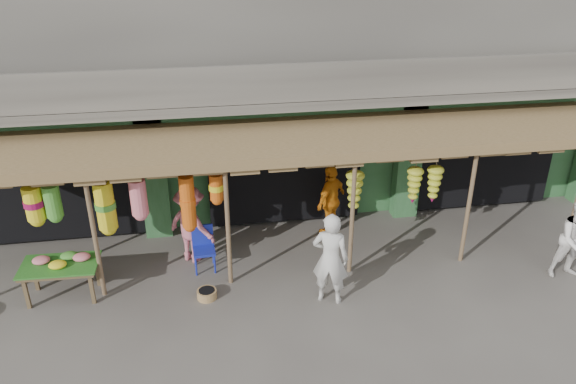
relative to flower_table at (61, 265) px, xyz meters
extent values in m
plane|color=#514C47|center=(4.73, 0.11, -0.70)|extent=(80.00, 80.00, 0.00)
cube|color=#2D6033|center=(4.73, 5.26, 0.80)|extent=(16.00, 5.70, 3.00)
cube|color=gray|center=(4.73, 1.76, 2.50)|extent=(16.00, 0.90, 0.22)
cube|color=gray|center=(4.73, 1.36, 3.00)|extent=(16.00, 0.10, 0.80)
cube|color=#2D6033|center=(4.73, 2.16, 2.15)|extent=(16.00, 0.35, 0.35)
cube|color=yellow|center=(-0.27, 2.08, 2.05)|extent=(1.70, 0.06, 0.55)
cube|color=#B21414|center=(-0.27, 2.04, 2.05)|extent=(1.30, 0.02, 0.30)
cube|color=black|center=(-0.27, 3.11, 0.65)|extent=(3.60, 2.00, 2.50)
cube|color=black|center=(4.73, 3.11, 0.65)|extent=(3.60, 2.00, 2.50)
cube|color=black|center=(9.73, 3.11, 0.65)|extent=(3.60, 2.00, 2.50)
cube|color=#2D6033|center=(1.73, 2.16, 0.80)|extent=(0.60, 0.35, 3.00)
cube|color=#2D6033|center=(7.73, 2.16, 0.80)|extent=(0.60, 0.35, 3.00)
cylinder|color=brown|center=(0.73, -0.09, 0.60)|extent=(0.09, 0.09, 2.60)
cylinder|color=brown|center=(3.23, -0.09, 0.60)|extent=(0.09, 0.09, 2.60)
cylinder|color=brown|center=(5.73, -0.09, 0.60)|extent=(0.09, 0.09, 2.60)
cylinder|color=brown|center=(8.23, -0.09, 0.60)|extent=(0.09, 0.09, 2.60)
cylinder|color=brown|center=(4.48, -0.09, 1.80)|extent=(12.90, 0.08, 0.08)
cylinder|color=brown|center=(1.73, 0.31, 1.65)|extent=(5.50, 0.06, 0.06)
cube|color=brown|center=(4.73, 1.01, 1.98)|extent=(14.00, 2.70, 0.22)
cube|color=brown|center=(-0.63, -0.30, -0.38)|extent=(0.07, 0.07, 0.64)
cube|color=brown|center=(0.57, -0.35, -0.38)|extent=(0.07, 0.07, 0.64)
cube|color=brown|center=(-0.60, 0.30, -0.38)|extent=(0.07, 0.07, 0.64)
cube|color=brown|center=(0.59, 0.25, -0.38)|extent=(0.07, 0.07, 0.64)
cube|color=brown|center=(-0.02, -0.02, -0.02)|extent=(1.43, 0.85, 0.06)
cube|color=#26661E|center=(-0.02, -0.02, 0.03)|extent=(1.48, 0.90, 0.03)
ellipsoid|color=pink|center=(-0.36, 0.09, 0.10)|extent=(0.34, 0.28, 0.14)
ellipsoid|color=yellow|center=(-0.02, -0.12, 0.10)|extent=(0.34, 0.28, 0.14)
ellipsoid|color=pink|center=(0.39, 0.08, 0.10)|extent=(0.34, 0.28, 0.14)
ellipsoid|color=#51A838|center=(0.14, 0.17, 0.10)|extent=(0.34, 0.28, 0.14)
cylinder|color=#1926A5|center=(2.55, 0.28, -0.49)|extent=(0.04, 0.04, 0.43)
cylinder|color=#1926A5|center=(2.94, 0.30, -0.49)|extent=(0.04, 0.04, 0.43)
cylinder|color=#1926A5|center=(2.53, 0.67, -0.49)|extent=(0.04, 0.04, 0.43)
cylinder|color=#1926A5|center=(2.92, 0.69, -0.49)|extent=(0.04, 0.04, 0.43)
cube|color=#1926A5|center=(2.73, 0.48, -0.25)|extent=(0.47, 0.47, 0.05)
cube|color=#1926A5|center=(2.72, 0.70, 0.01)|extent=(0.45, 0.06, 0.48)
cylinder|color=#998147|center=(2.73, -0.55, -0.61)|extent=(0.43, 0.43, 0.18)
imported|color=silver|center=(5.08, -0.99, 0.24)|extent=(0.81, 0.68, 1.89)
imported|color=orange|center=(5.70, 1.55, 0.17)|extent=(1.03, 1.01, 1.73)
imported|color=#CE6D7B|center=(2.50, 0.92, 0.17)|extent=(1.28, 1.20, 1.73)
camera|label=1|loc=(2.82, -9.68, 5.99)|focal=35.00mm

